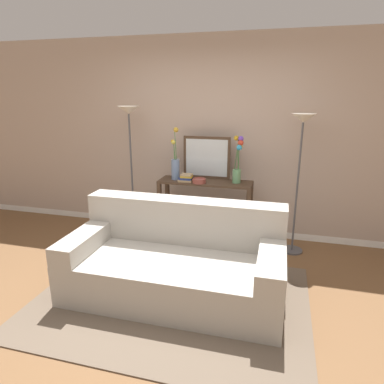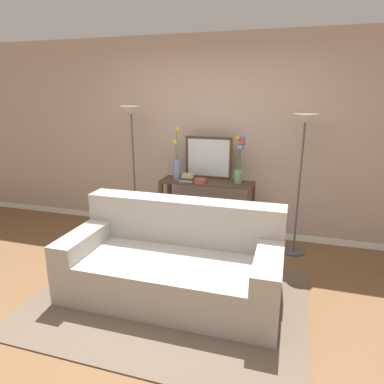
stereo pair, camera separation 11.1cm
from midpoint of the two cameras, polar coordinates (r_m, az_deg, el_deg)
The scene contains 13 objects.
ground_plane at distance 3.30m, azimuth -4.14°, elevation -19.58°, with size 16.00×16.00×0.02m, color brown.
back_wall at distance 4.68m, azimuth 4.56°, elevation 8.91°, with size 12.00×0.15×2.65m.
area_rug at distance 3.44m, azimuth -2.88°, elevation -17.60°, with size 2.57×1.89×0.01m.
couch at distance 3.42m, azimuth -2.02°, elevation -11.94°, with size 2.06×1.01×0.88m.
console_table at distance 4.45m, azimuth 3.19°, elevation -1.45°, with size 1.20×0.37×0.83m.
floor_lamp_left at distance 4.59m, azimuth -9.33°, elevation 9.38°, with size 0.28×0.28×1.76m.
floor_lamp_right at distance 4.13m, azimuth 18.89°, elevation 7.32°, with size 0.28×0.28×1.70m.
wall_mirror at distance 4.46m, azimuth 3.50°, elevation 5.76°, with size 0.62×0.02×0.55m.
vase_tall_flowers at distance 4.42m, azimuth -1.81°, elevation 4.65°, with size 0.11×0.11×0.68m.
vase_short_flowers at distance 4.26m, azimuth 8.71°, elevation 4.86°, with size 0.13×0.12×0.59m.
fruit_bowl at distance 4.27m, azimuth 2.18°, elevation 1.91°, with size 0.17×0.17×0.06m.
book_stack at distance 4.34m, azimuth -0.03°, elevation 2.39°, with size 0.19×0.14×0.10m.
book_row_under_console at distance 4.72m, azimuth -1.22°, elevation -7.01°, with size 0.26×0.17×0.12m.
Camera 2 is at (1.04, -2.47, 1.92)m, focal length 31.72 mm.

